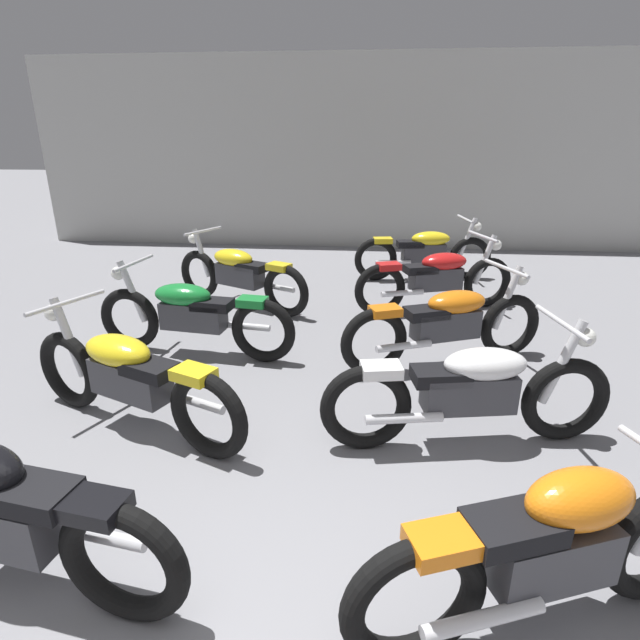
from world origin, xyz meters
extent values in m
cube|color=#B2B2AD|center=(0.00, 9.30, 1.80)|extent=(12.53, 0.24, 3.60)
torus|color=black|center=(-0.65, 0.69, 0.34)|extent=(0.68, 0.21, 0.67)
cube|color=#38383D|center=(-1.29, 0.79, 0.44)|extent=(0.60, 0.32, 0.28)
cube|color=black|center=(-1.08, 0.76, 0.64)|extent=(0.43, 0.30, 0.10)
cube|color=black|center=(-0.75, 0.71, 0.64)|extent=(0.31, 0.24, 0.08)
cylinder|color=silver|center=(-0.88, 0.86, 0.32)|extent=(0.55, 0.15, 0.07)
torus|color=black|center=(-2.03, 2.57, 0.34)|extent=(0.66, 0.36, 0.67)
torus|color=black|center=(-0.65, 1.98, 0.34)|extent=(0.66, 0.36, 0.67)
cylinder|color=silver|center=(-1.96, 2.53, 0.65)|extent=(0.28, 0.17, 0.66)
cube|color=#38383D|center=(-1.34, 2.27, 0.44)|extent=(0.70, 0.48, 0.28)
ellipsoid|color=yellow|center=(-1.43, 2.31, 0.66)|extent=(0.68, 0.53, 0.22)
cube|color=black|center=(-1.14, 2.19, 0.57)|extent=(0.46, 0.38, 0.10)
cube|color=yellow|center=(-0.74, 2.02, 0.64)|extent=(0.34, 0.29, 0.08)
cylinder|color=silver|center=(-1.90, 2.51, 0.96)|extent=(0.30, 0.64, 0.04)
sphere|color=white|center=(-2.09, 2.59, 0.84)|extent=(0.14, 0.14, 0.14)
cylinder|color=silver|center=(-0.83, 2.20, 0.32)|extent=(0.53, 0.28, 0.07)
torus|color=black|center=(-2.08, 3.79, 0.34)|extent=(0.68, 0.20, 0.67)
torus|color=black|center=(-0.59, 3.59, 0.34)|extent=(0.68, 0.20, 0.67)
cylinder|color=silver|center=(-2.00, 3.78, 0.65)|extent=(0.28, 0.11, 0.66)
cube|color=#38383D|center=(-1.34, 3.69, 0.44)|extent=(0.69, 0.33, 0.28)
ellipsoid|color=#197F33|center=(-1.43, 3.70, 0.66)|extent=(0.64, 0.40, 0.22)
cube|color=black|center=(-1.12, 3.66, 0.57)|extent=(0.43, 0.29, 0.10)
cube|color=#197F33|center=(-0.69, 3.60, 0.64)|extent=(0.30, 0.24, 0.08)
cylinder|color=silver|center=(-1.94, 3.77, 0.96)|extent=(0.13, 0.68, 0.04)
sphere|color=white|center=(-2.14, 3.80, 0.84)|extent=(0.14, 0.14, 0.14)
cylinder|color=silver|center=(-0.82, 3.75, 0.32)|extent=(0.55, 0.14, 0.07)
torus|color=black|center=(-1.92, 5.62, 0.34)|extent=(0.65, 0.40, 0.67)
torus|color=black|center=(-0.58, 4.94, 0.34)|extent=(0.65, 0.40, 0.67)
cylinder|color=silver|center=(-1.85, 5.58, 0.65)|extent=(0.28, 0.19, 0.66)
cube|color=#38383D|center=(-1.25, 5.28, 0.44)|extent=(0.70, 0.51, 0.28)
ellipsoid|color=yellow|center=(-1.34, 5.32, 0.66)|extent=(0.68, 0.56, 0.22)
cube|color=black|center=(-1.05, 5.18, 0.57)|extent=(0.47, 0.39, 0.10)
cube|color=yellow|center=(-0.67, 4.99, 0.64)|extent=(0.34, 0.30, 0.08)
cylinder|color=silver|center=(-1.79, 5.55, 0.96)|extent=(0.34, 0.62, 0.04)
sphere|color=white|center=(-1.97, 5.64, 0.84)|extent=(0.14, 0.14, 0.14)
cylinder|color=silver|center=(-0.74, 5.17, 0.32)|extent=(0.52, 0.31, 0.07)
torus|color=black|center=(0.67, 0.61, 0.34)|extent=(0.67, 0.33, 0.67)
cube|color=#38383D|center=(1.28, 0.83, 0.44)|extent=(0.62, 0.42, 0.28)
ellipsoid|color=orange|center=(1.38, 0.87, 0.72)|extent=(0.58, 0.44, 0.26)
cube|color=black|center=(1.07, 0.76, 0.64)|extent=(0.46, 0.36, 0.10)
cube|color=orange|center=(0.77, 0.64, 0.64)|extent=(0.33, 0.28, 0.08)
cylinder|color=silver|center=(0.95, 0.57, 0.32)|extent=(0.54, 0.26, 0.07)
torus|color=black|center=(1.93, 2.45, 0.34)|extent=(0.68, 0.22, 0.67)
torus|color=black|center=(0.45, 2.19, 0.34)|extent=(0.68, 0.22, 0.67)
cylinder|color=silver|center=(1.85, 2.44, 0.65)|extent=(0.28, 0.12, 0.66)
cube|color=#38383D|center=(1.19, 2.32, 0.44)|extent=(0.69, 0.35, 0.28)
ellipsoid|color=white|center=(1.29, 2.34, 0.66)|extent=(0.65, 0.42, 0.22)
cube|color=black|center=(0.97, 2.28, 0.57)|extent=(0.44, 0.31, 0.10)
cube|color=white|center=(0.55, 2.21, 0.64)|extent=(0.31, 0.25, 0.08)
cylinder|color=silver|center=(1.79, 2.43, 0.96)|extent=(0.15, 0.68, 0.04)
sphere|color=white|center=(1.99, 2.46, 0.84)|extent=(0.14, 0.14, 0.14)
cylinder|color=silver|center=(0.72, 2.11, 0.32)|extent=(0.55, 0.16, 0.07)
torus|color=black|center=(1.91, 3.97, 0.34)|extent=(0.66, 0.35, 0.67)
torus|color=black|center=(0.51, 3.42, 0.34)|extent=(0.66, 0.35, 0.67)
cylinder|color=silver|center=(1.83, 3.94, 0.65)|extent=(0.28, 0.17, 0.66)
cube|color=#38383D|center=(1.21, 3.70, 0.44)|extent=(0.70, 0.47, 0.28)
ellipsoid|color=orange|center=(1.30, 3.73, 0.66)|extent=(0.68, 0.52, 0.22)
cube|color=black|center=(1.01, 3.61, 0.57)|extent=(0.46, 0.37, 0.10)
cube|color=orange|center=(0.61, 3.45, 0.64)|extent=(0.33, 0.29, 0.08)
cylinder|color=silver|center=(1.78, 3.92, 0.96)|extent=(0.29, 0.65, 0.04)
sphere|color=white|center=(1.96, 3.99, 0.84)|extent=(0.14, 0.14, 0.14)
cylinder|color=silver|center=(0.79, 3.39, 0.32)|extent=(0.54, 0.27, 0.07)
torus|color=black|center=(2.02, 5.58, 0.34)|extent=(0.67, 0.32, 0.67)
torus|color=black|center=(0.60, 5.11, 0.34)|extent=(0.67, 0.32, 0.67)
cylinder|color=silver|center=(1.94, 5.56, 0.65)|extent=(0.28, 0.15, 0.66)
cube|color=#38383D|center=(1.31, 5.35, 0.44)|extent=(0.70, 0.44, 0.28)
ellipsoid|color=red|center=(1.40, 5.38, 0.66)|extent=(0.67, 0.49, 0.22)
cube|color=black|center=(1.10, 5.28, 0.57)|extent=(0.46, 0.35, 0.10)
cube|color=red|center=(0.69, 5.14, 0.64)|extent=(0.33, 0.28, 0.08)
cylinder|color=silver|center=(1.89, 5.54, 0.96)|extent=(0.25, 0.66, 0.04)
sphere|color=white|center=(2.08, 5.60, 0.84)|extent=(0.14, 0.14, 0.14)
cylinder|color=silver|center=(0.87, 5.07, 0.32)|extent=(0.54, 0.24, 0.07)
torus|color=black|center=(2.04, 6.95, 0.34)|extent=(0.68, 0.21, 0.67)
torus|color=black|center=(0.55, 6.73, 0.34)|extent=(0.68, 0.21, 0.67)
cylinder|color=silver|center=(1.96, 6.94, 0.65)|extent=(0.28, 0.11, 0.66)
cube|color=#38383D|center=(1.29, 6.84, 0.44)|extent=(0.69, 0.34, 0.28)
ellipsoid|color=yellow|center=(1.39, 6.86, 0.66)|extent=(0.64, 0.41, 0.22)
cube|color=black|center=(1.08, 6.81, 0.57)|extent=(0.43, 0.30, 0.10)
cube|color=yellow|center=(0.65, 6.75, 0.64)|extent=(0.31, 0.24, 0.08)
cylinder|color=silver|center=(1.90, 6.93, 0.96)|extent=(0.14, 0.68, 0.04)
sphere|color=white|center=(2.10, 6.96, 0.84)|extent=(0.14, 0.14, 0.14)
cylinder|color=silver|center=(0.82, 6.64, 0.32)|extent=(0.55, 0.15, 0.07)
camera|label=1|loc=(0.42, -0.98, 2.20)|focal=28.08mm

